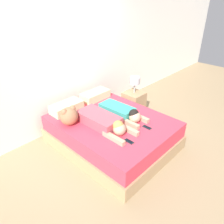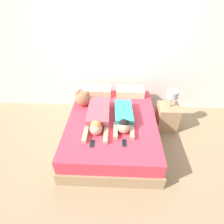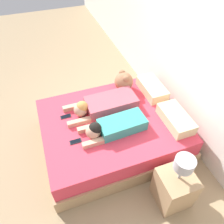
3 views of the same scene
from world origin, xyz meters
name	(u,v)px [view 1 (image 1 of 3)]	position (x,y,z in m)	size (l,w,h in m)	color
ground_plane	(112,144)	(0.00, 0.00, 0.00)	(12.00, 12.00, 0.00)	#9E8460
wall_back	(67,61)	(0.00, 1.16, 1.30)	(12.00, 0.06, 2.60)	white
bed	(112,132)	(0.00, 0.00, 0.25)	(1.63, 2.03, 0.51)	tan
pillow_head_left	(67,107)	(-0.35, 0.81, 0.59)	(0.58, 0.30, 0.16)	beige
pillow_head_right	(95,95)	(0.35, 0.81, 0.59)	(0.58, 0.30, 0.16)	beige
person_left	(104,121)	(-0.24, -0.05, 0.60)	(0.40, 1.07, 0.23)	#B24C59
person_right	(123,112)	(0.20, -0.07, 0.60)	(0.34, 0.91, 0.23)	teal
cell_phone_left	(129,141)	(-0.28, -0.61, 0.52)	(0.07, 0.15, 0.01)	#2D2D33
cell_phone_right	(147,127)	(0.21, -0.58, 0.52)	(0.07, 0.15, 0.01)	#2D2D33
plush_toy	(69,116)	(-0.58, 0.41, 0.67)	(0.30, 0.30, 0.31)	#996647
nightstand	(134,102)	(1.11, 0.40, 0.31)	(0.40, 0.40, 0.88)	tan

